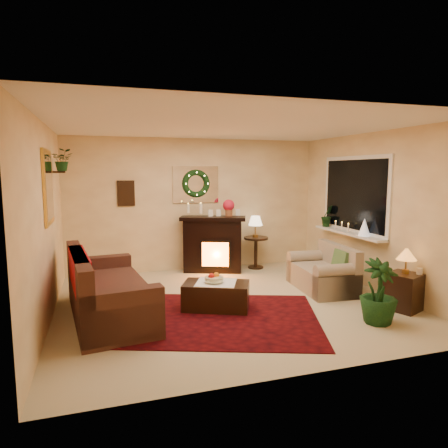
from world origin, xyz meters
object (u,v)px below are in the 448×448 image
object	(u,v)px
fireplace	(213,244)
end_table_square	(404,291)
loveseat	(322,265)
coffee_table	(216,295)
side_table_round	(256,252)
sofa	(110,286)

from	to	relation	value
fireplace	end_table_square	bearing A→B (deg)	-34.94
loveseat	coffee_table	world-z (taller)	loveseat
fireplace	side_table_round	size ratio (longest dim) A/B	1.75
coffee_table	fireplace	bearing A→B (deg)	99.67
loveseat	coffee_table	xyz separation A→B (m)	(-1.95, -0.41, -0.21)
coffee_table	loveseat	bearing A→B (deg)	35.92
side_table_round	loveseat	bearing A→B (deg)	-73.86
side_table_round	coffee_table	size ratio (longest dim) A/B	0.69
side_table_round	end_table_square	distance (m)	3.12
coffee_table	end_table_square	bearing A→B (deg)	6.53
sofa	loveseat	xyz separation A→B (m)	(3.40, 0.27, -0.01)
side_table_round	fireplace	bearing A→B (deg)	-178.75
sofa	fireplace	xyz separation A→B (m)	(1.99, 1.96, 0.12)
fireplace	side_table_round	world-z (taller)	fireplace
fireplace	coffee_table	bearing A→B (deg)	-84.05
sofa	loveseat	distance (m)	3.41
sofa	side_table_round	bearing A→B (deg)	27.12
sofa	fireplace	bearing A→B (deg)	37.39
fireplace	sofa	bearing A→B (deg)	-115.14
side_table_round	coffee_table	world-z (taller)	side_table_round
loveseat	coffee_table	bearing A→B (deg)	-163.68
side_table_round	coffee_table	distance (m)	2.57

